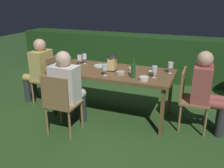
% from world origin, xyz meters
% --- Properties ---
extents(ground_plane, '(16.00, 16.00, 0.00)m').
position_xyz_m(ground_plane, '(0.00, 0.00, 0.00)').
color(ground_plane, '#2D5123').
extents(dining_table, '(1.87, 0.85, 0.74)m').
position_xyz_m(dining_table, '(0.00, 0.00, 0.69)').
color(dining_table, brown).
rests_on(dining_table, ground).
extents(chair_side_left_a, '(0.42, 0.40, 0.87)m').
position_xyz_m(chair_side_left_a, '(-0.42, -0.82, 0.49)').
color(chair_side_left_a, '#937047').
rests_on(chair_side_left_a, ground).
extents(person_in_cream, '(0.38, 0.47, 1.15)m').
position_xyz_m(person_in_cream, '(-0.42, -0.62, 0.64)').
color(person_in_cream, white).
rests_on(person_in_cream, ground).
extents(chair_head_far, '(0.40, 0.42, 0.87)m').
position_xyz_m(chair_head_far, '(1.18, 0.00, 0.49)').
color(chair_head_far, '#937047').
rests_on(chair_head_far, ground).
extents(person_in_rust, '(0.48, 0.38, 1.15)m').
position_xyz_m(person_in_rust, '(1.38, 0.00, 0.64)').
color(person_in_rust, '#9E4C47').
rests_on(person_in_rust, ground).
extents(chair_head_near, '(0.40, 0.42, 0.87)m').
position_xyz_m(chair_head_near, '(-1.18, 0.00, 0.49)').
color(chair_head_near, '#937047').
rests_on(chair_head_near, ground).
extents(person_in_mustard, '(0.48, 0.38, 1.15)m').
position_xyz_m(person_in_mustard, '(-1.38, 0.00, 0.64)').
color(person_in_mustard, tan).
rests_on(person_in_mustard, ground).
extents(lantern_centerpiece, '(0.15, 0.15, 0.27)m').
position_xyz_m(lantern_centerpiece, '(0.01, -0.01, 0.89)').
color(lantern_centerpiece, black).
rests_on(lantern_centerpiece, dining_table).
extents(green_bottle_on_table, '(0.07, 0.07, 0.29)m').
position_xyz_m(green_bottle_on_table, '(0.40, -0.21, 0.85)').
color(green_bottle_on_table, '#1E5B2D').
rests_on(green_bottle_on_table, dining_table).
extents(wine_glass_a, '(0.08, 0.08, 0.17)m').
position_xyz_m(wine_glass_a, '(0.68, -0.11, 0.86)').
color(wine_glass_a, silver).
rests_on(wine_glass_a, dining_table).
extents(wine_glass_b, '(0.08, 0.08, 0.17)m').
position_xyz_m(wine_glass_b, '(-0.58, 0.20, 0.86)').
color(wine_glass_b, silver).
rests_on(wine_glass_b, dining_table).
extents(wine_glass_c, '(0.08, 0.08, 0.17)m').
position_xyz_m(wine_glass_c, '(-0.61, 0.09, 0.86)').
color(wine_glass_c, silver).
rests_on(wine_glass_c, dining_table).
extents(wine_glass_d, '(0.08, 0.08, 0.17)m').
position_xyz_m(wine_glass_d, '(0.85, 0.18, 0.86)').
color(wine_glass_d, silver).
rests_on(wine_glass_d, dining_table).
extents(wine_glass_e, '(0.08, 0.08, 0.17)m').
position_xyz_m(wine_glass_e, '(-0.00, -0.28, 0.86)').
color(wine_glass_e, silver).
rests_on(wine_glass_e, dining_table).
extents(plate_a, '(0.21, 0.21, 0.01)m').
position_xyz_m(plate_a, '(-0.27, 0.15, 0.75)').
color(plate_a, silver).
rests_on(plate_a, dining_table).
extents(plate_b, '(0.25, 0.25, 0.01)m').
position_xyz_m(plate_b, '(-0.63, -0.13, 0.75)').
color(plate_b, white).
rests_on(plate_b, dining_table).
extents(bowl_olives, '(0.13, 0.13, 0.04)m').
position_xyz_m(bowl_olives, '(0.29, 0.12, 0.76)').
color(bowl_olives, '#BCAD8E').
rests_on(bowl_olives, dining_table).
extents(bowl_bread, '(0.13, 0.13, 0.04)m').
position_xyz_m(bowl_bread, '(0.19, -0.13, 0.76)').
color(bowl_bread, '#BCAD8E').
rests_on(bowl_bread, dining_table).
extents(bowl_salad, '(0.13, 0.13, 0.05)m').
position_xyz_m(bowl_salad, '(0.57, -0.28, 0.77)').
color(bowl_salad, silver).
rests_on(bowl_salad, dining_table).
extents(bowl_dip, '(0.12, 0.12, 0.04)m').
position_xyz_m(bowl_dip, '(0.62, 0.06, 0.76)').
color(bowl_dip, silver).
rests_on(bowl_dip, dining_table).
extents(hedge_backdrop, '(6.33, 0.67, 0.97)m').
position_xyz_m(hedge_backdrop, '(0.00, 2.15, 0.49)').
color(hedge_backdrop, '#1E4219').
rests_on(hedge_backdrop, ground).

